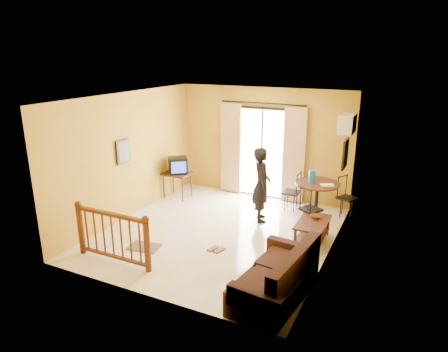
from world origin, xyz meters
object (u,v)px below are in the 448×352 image
at_px(television, 178,165).
at_px(sofa, 278,280).
at_px(coffee_table, 312,228).
at_px(standing_person, 261,185).
at_px(dining_table, 317,190).

height_order(television, sofa, television).
height_order(coffee_table, sofa, sofa).
xyz_separation_m(coffee_table, standing_person, (-1.30, 0.56, 0.54)).
bearing_deg(standing_person, dining_table, -83.59).
height_order(coffee_table, standing_person, standing_person).
bearing_deg(sofa, standing_person, 122.41).
xyz_separation_m(coffee_table, sofa, (0.00, -2.14, 0.02)).
bearing_deg(television, standing_person, -48.17).
height_order(television, coffee_table, television).
height_order(television, dining_table, television).
distance_m(coffee_table, sofa, 2.14).
distance_m(television, standing_person, 2.45).
bearing_deg(sofa, television, 146.69).
distance_m(television, dining_table, 3.50).
bearing_deg(standing_person, coffee_table, -139.41).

